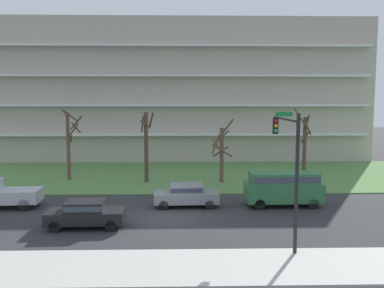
# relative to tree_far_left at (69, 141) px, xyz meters

# --- Properties ---
(ground) EXTENTS (160.00, 160.00, 0.00)m
(ground) POSITION_rel_tree_far_left_xyz_m (9.31, -11.99, -3.56)
(ground) COLOR #2D2D30
(sidewalk_curb_near) EXTENTS (80.00, 4.00, 0.15)m
(sidewalk_curb_near) POSITION_rel_tree_far_left_xyz_m (9.31, -19.99, -3.48)
(sidewalk_curb_near) COLOR #BCB7AD
(sidewalk_curb_near) RESTS_ON ground
(grass_lawn_strip) EXTENTS (80.00, 16.00, 0.08)m
(grass_lawn_strip) POSITION_rel_tree_far_left_xyz_m (9.31, 2.01, -3.52)
(grass_lawn_strip) COLOR #547F42
(grass_lawn_strip) RESTS_ON ground
(apartment_building) EXTENTS (46.00, 13.16, 16.59)m
(apartment_building) POSITION_rel_tree_far_left_xyz_m (9.31, 16.11, 4.73)
(apartment_building) COLOR #B2A899
(apartment_building) RESTS_ON ground
(tree_far_left) EXTENTS (1.83, 2.39, 6.46)m
(tree_far_left) POSITION_rel_tree_far_left_xyz_m (0.00, 0.00, 0.00)
(tree_far_left) COLOR brown
(tree_far_left) RESTS_ON ground
(tree_left) EXTENTS (1.23, 1.24, 6.21)m
(tree_left) POSITION_rel_tree_far_left_xyz_m (7.01, -1.28, -0.20)
(tree_left) COLOR #4C3828
(tree_left) RESTS_ON ground
(tree_center) EXTENTS (1.99, 2.01, 5.66)m
(tree_center) POSITION_rel_tree_far_left_xyz_m (13.59, -1.55, -0.77)
(tree_center) COLOR brown
(tree_center) RESTS_ON ground
(tree_right) EXTENTS (1.68, 1.59, 6.54)m
(tree_right) POSITION_rel_tree_far_left_xyz_m (21.15, -0.65, -0.32)
(tree_right) COLOR #4C3828
(tree_right) RESTS_ON ground
(sedan_black_near_left) EXTENTS (4.46, 1.95, 1.57)m
(sedan_black_near_left) POSITION_rel_tree_far_left_xyz_m (4.58, -13.99, -2.69)
(sedan_black_near_left) COLOR black
(sedan_black_near_left) RESTS_ON ground
(van_green_center_left) EXTENTS (5.26, 2.16, 2.36)m
(van_green_center_left) POSITION_rel_tree_far_left_xyz_m (17.12, -9.49, -2.16)
(van_green_center_left) COLOR #2D6B3D
(van_green_center_left) RESTS_ON ground
(sedan_gray_center_right) EXTENTS (4.45, 1.91, 1.57)m
(sedan_gray_center_right) POSITION_rel_tree_far_left_xyz_m (10.43, -9.49, -2.69)
(sedan_gray_center_right) COLOR slate
(sedan_gray_center_right) RESTS_ON ground
(traffic_signal_mast) EXTENTS (0.90, 5.00, 6.76)m
(traffic_signal_mast) POSITION_rel_tree_far_left_xyz_m (15.46, -16.99, 1.02)
(traffic_signal_mast) COLOR black
(traffic_signal_mast) RESTS_ON ground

